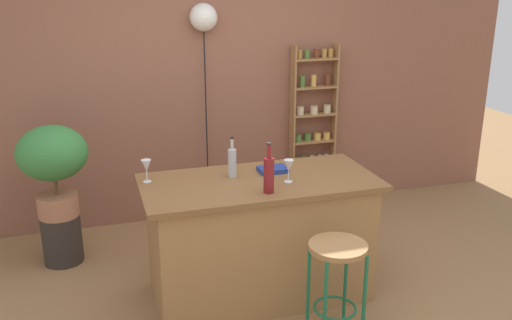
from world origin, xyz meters
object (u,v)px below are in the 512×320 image
Objects in this scene: bar_stool at (337,268)px; plant_stool at (62,238)px; bottle_wine_red at (269,174)px; cookbook at (273,170)px; pendant_globe_light at (203,19)px; potted_plant at (53,160)px; bottle_vinegar at (232,162)px; wine_glass_center at (146,166)px; spice_shelf at (313,130)px; wine_glass_left at (289,166)px.

plant_stool is (-1.74, 1.64, -0.31)m from bar_stool.
bottle_wine_red is 0.44m from cookbook.
bottle_wine_red is at bearing -113.36° from cookbook.
pendant_globe_light is (1.38, 0.58, 1.73)m from plant_stool.
bottle_vinegar is (1.27, -0.84, 0.13)m from potted_plant.
spice_shelf is at bearing 35.83° from wine_glass_center.
spice_shelf is at bearing 12.49° from potted_plant.
wine_glass_center is (-0.61, 0.07, 0.00)m from bottle_vinegar.
bottle_wine_red is at bearing -67.88° from bottle_vinegar.
wine_glass_left is at bearing -33.31° from plant_stool.
potted_plant is 1.82m from pendant_globe_light.
bar_stool is 0.41× the size of spice_shelf.
plant_stool is 2.01× the size of cookbook.
pendant_globe_light reaches higher than bottle_wine_red.
potted_plant reaches higher than wine_glass_center.
bottle_wine_red reaches higher than potted_plant.
pendant_globe_light is at bearing 99.24° from bar_stool.
bar_stool is 2.33m from spice_shelf.
wine_glass_left is (1.62, -1.06, 0.13)m from potted_plant.
bottle_wine_red is (1.42, -1.21, 0.15)m from potted_plant.
bottle_vinegar is at bearing -6.75° from wine_glass_center.
bottle_vinegar is 1.82× the size of wine_glass_left.
plant_stool is 0.69m from potted_plant.
pendant_globe_light is at bearing 91.14° from bottle_wine_red.
spice_shelf is 2.62m from plant_stool.
pendant_globe_light is (-0.36, 2.22, 1.42)m from bar_stool.
wine_glass_left is (0.35, -0.23, 0.00)m from bottle_vinegar.
spice_shelf is at bearing 12.49° from plant_stool.
bottle_vinegar is 0.42m from wine_glass_left.
cookbook is at bearing -27.50° from potted_plant.
pendant_globe_light reaches higher than wine_glass_center.
bottle_vinegar is at bearing 112.12° from bottle_wine_red.
cookbook reaches higher than bar_stool.
spice_shelf is at bearing 48.74° from bottle_vinegar.
spice_shelf reaches higher than wine_glass_left.
bottle_vinegar reaches higher than cookbook.
spice_shelf is (0.74, 2.19, 0.30)m from bar_stool.
spice_shelf reaches higher than cookbook.
potted_plant is at bearing 146.69° from wine_glass_left.
bottle_vinegar reaches higher than wine_glass_center.
bottle_vinegar is at bearing -33.46° from potted_plant.
cookbook is (-0.04, 0.24, -0.10)m from wine_glass_left.
spice_shelf reaches higher than bottle_vinegar.
wine_glass_left is 1.00× the size of wine_glass_center.
plant_stool is 0.20× the size of pendant_globe_light.
cookbook is (-0.90, -1.37, 0.11)m from spice_shelf.
plant_stool is at bearing -157.39° from pendant_globe_light.
bar_stool is 1.62× the size of plant_stool.
bottle_wine_red is at bearing -121.10° from spice_shelf.
bottle_vinegar is (-0.15, 0.38, -0.02)m from bottle_wine_red.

